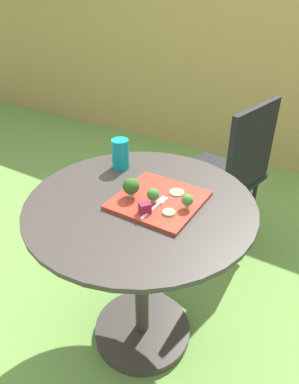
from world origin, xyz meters
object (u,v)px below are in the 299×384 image
patio_chair (230,168)px  fork (156,205)px  salad_plate (159,200)px  drinking_glass (121,155)px

patio_chair → fork: size_ratio=5.83×
patio_chair → salad_plate: bearing=-90.3°
patio_chair → fork: 0.85m
salad_plate → fork: (0.02, -0.05, 0.01)m
drinking_glass → patio_chair: bearing=66.6°
salad_plate → fork: fork is taller
patio_chair → fork: (0.01, -0.82, 0.23)m
drinking_glass → fork: 0.35m
drinking_glass → fork: bearing=-33.7°
patio_chair → salad_plate: 0.80m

